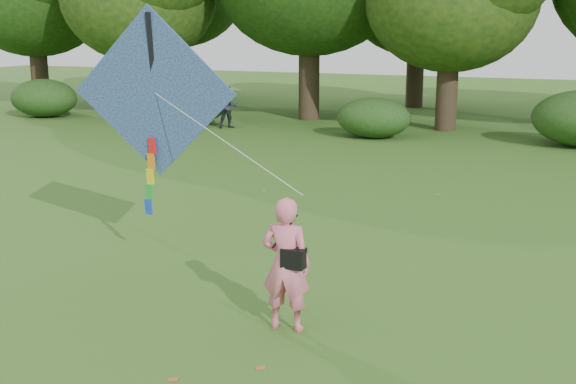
% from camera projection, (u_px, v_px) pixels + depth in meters
% --- Properties ---
extents(ground, '(100.00, 100.00, 0.00)m').
position_uv_depth(ground, '(291.00, 350.00, 8.93)').
color(ground, '#265114').
rests_on(ground, ground).
extents(man_kite_flyer, '(0.69, 0.49, 1.79)m').
position_uv_depth(man_kite_flyer, '(286.00, 264.00, 9.36)').
color(man_kite_flyer, '#E76D88').
rests_on(man_kite_flyer, ground).
extents(bystander_left, '(1.01, 1.00, 1.64)m').
position_uv_depth(bystander_left, '(228.00, 107.00, 28.02)').
color(bystander_left, '#22282E').
rests_on(bystander_left, ground).
extents(crossbody_bag, '(0.43, 0.20, 0.71)m').
position_uv_depth(crossbody_bag, '(293.00, 257.00, 9.26)').
color(crossbody_bag, black).
rests_on(crossbody_bag, ground).
extents(flying_kite, '(4.60, 1.94, 3.41)m').
position_uv_depth(flying_kite, '(154.00, 95.00, 11.51)').
color(flying_kite, '#235498').
rests_on(flying_kite, ground).
extents(shrub_band, '(39.15, 3.22, 1.88)m').
position_uv_depth(shrub_band, '(470.00, 117.00, 24.80)').
color(shrub_band, '#264919').
rests_on(shrub_band, ground).
extents(fallen_leaves, '(11.42, 13.71, 0.01)m').
position_uv_depth(fallen_leaves, '(352.00, 294.00, 10.77)').
color(fallen_leaves, '#935B28').
rests_on(fallen_leaves, ground).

